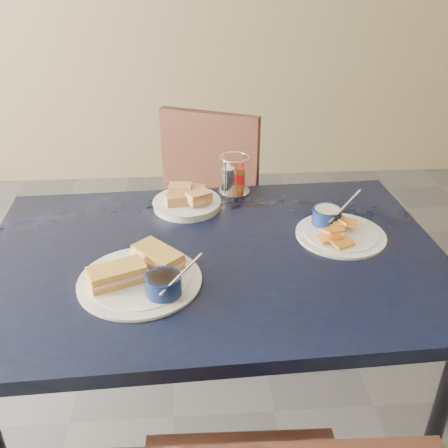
{
  "coord_description": "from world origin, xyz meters",
  "views": [
    {
      "loc": [
        0.1,
        -0.94,
        1.51
      ],
      "look_at": [
        0.19,
        0.29,
        0.82
      ],
      "focal_mm": 40.0,
      "sensor_mm": 36.0,
      "label": 1
    }
  ],
  "objects": [
    {
      "name": "plantain_plate",
      "position": [
        0.53,
        0.33,
        0.77
      ],
      "size": [
        0.27,
        0.27,
        0.12
      ],
      "color": "white",
      "rests_on": "dining_table"
    },
    {
      "name": "condiment_caddy",
      "position": [
        0.24,
        0.64,
        0.81
      ],
      "size": [
        0.11,
        0.11,
        0.14
      ],
      "color": "silver",
      "rests_on": "dining_table"
    },
    {
      "name": "sandwich_plate",
      "position": [
        -0.04,
        0.12,
        0.77
      ],
      "size": [
        0.32,
        0.32,
        0.12
      ],
      "color": "white",
      "rests_on": "dining_table"
    },
    {
      "name": "dining_table",
      "position": [
        0.16,
        0.25,
        0.69
      ],
      "size": [
        1.33,
        0.92,
        0.75
      ],
      "color": "black",
      "rests_on": "ground"
    },
    {
      "name": "bread_basket",
      "position": [
        0.08,
        0.53,
        0.77
      ],
      "size": [
        0.22,
        0.22,
        0.07
      ],
      "color": "white",
      "rests_on": "dining_table"
    },
    {
      "name": "chair_far",
      "position": [
        0.1,
        0.97,
        0.52
      ],
      "size": [
        0.56,
        0.57,
        0.92
      ],
      "color": "black",
      "rests_on": "ground"
    }
  ]
}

